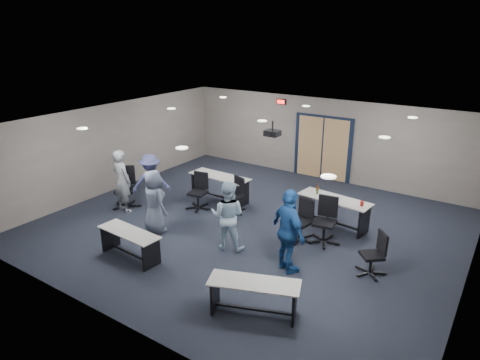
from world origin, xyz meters
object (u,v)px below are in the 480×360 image
Objects in this scene: table_front_right at (254,292)px; chair_loose_right at (372,254)px; chair_back_c at (301,221)px; table_back_right at (334,207)px; person_gray at (122,181)px; chair_back_d at (325,221)px; person_lightblue at (228,216)px; chair_back_a at (198,192)px; table_front_left at (130,240)px; person_plaid at (154,201)px; table_back_left at (220,183)px; person_navy at (289,232)px; person_back at (151,183)px; chair_back_b at (233,195)px; chair_loose_left at (125,188)px.

chair_loose_right reaches higher than table_front_right.
chair_back_c is at bearing 79.73° from table_front_right.
chair_back_c is 1.97m from chair_loose_right.
table_back_right is 1.09× the size of person_gray.
person_lightblue reaches higher than chair_back_d.
chair_back_c is at bearing -11.40° from chair_back_a.
table_front_left is 1.41m from person_plaid.
person_navy is at bearing -32.18° from table_back_left.
table_front_right is 2.50m from person_lightblue.
table_front_left is 0.99× the size of person_back.
chair_loose_right is 0.53× the size of person_gray.
table_front_right is 1.69m from person_navy.
table_front_right is 1.65× the size of chair_back_a.
chair_back_d is 0.69× the size of person_back.
table_back_right reaches higher than chair_back_c.
table_front_left is 5.11m from table_back_right.
chair_loose_right is at bearing -15.11° from table_back_left.
person_lightblue reaches higher than person_back.
person_lightblue is (2.02, -1.40, 0.30)m from chair_back_a.
table_front_left is 0.97× the size of person_lightblue.
person_lightblue is (-1.58, -2.48, 0.29)m from table_back_right.
chair_back_b is 2.82m from chair_back_d.
chair_back_d is at bearing -22.60° from chair_loose_left.
chair_back_d is 0.68× the size of person_lightblue.
person_back is (-4.81, 2.35, 0.36)m from table_front_right.
person_lightblue is 1.61m from person_navy.
chair_loose_right is (1.89, -0.55, -0.04)m from chair_back_c.
table_back_left is at bearing -148.50° from chair_loose_right.
table_back_left is 1.15× the size of person_lightblue.
person_navy is (2.67, -1.87, 0.42)m from chair_back_b.
person_navy is (3.63, 0.17, 0.11)m from person_plaid.
person_back is (-4.24, -0.66, 0.30)m from chair_back_c.
chair_back_c is (2.27, -0.47, 0.01)m from chair_back_b.
person_back is at bearing -130.46° from chair_loose_right.
table_front_left is 3.34m from table_front_right.
table_front_left is at bearing 124.66° from person_plaid.
table_back_right is 5.76m from chair_loose_left.
person_gray reaches higher than person_lightblue.
table_front_right is 1.71× the size of chair_back_b.
table_back_right is at bearing 71.82° from table_front_right.
person_back reaches higher than chair_back_d.
person_navy reaches higher than chair_loose_right.
person_plaid is (-3.24, -1.57, 0.29)m from chair_back_c.
chair_loose_right is at bearing -6.06° from chair_back_c.
chair_loose_right is at bearing 40.73° from table_front_right.
person_gray is (-6.76, -0.59, 0.41)m from chair_loose_right.
chair_back_d is (3.76, 0.08, 0.04)m from chair_back_a.
person_navy reaches higher than chair_back_b.
person_navy is (-1.50, -0.84, 0.44)m from chair_loose_right.
table_front_right is at bearing -45.37° from table_back_left.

